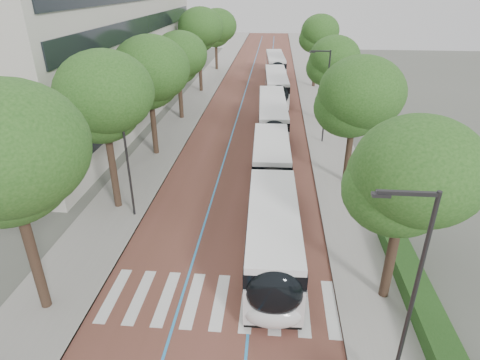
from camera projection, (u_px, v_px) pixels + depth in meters
The scene contains 20 objects.
ground at pixel (212, 318), 17.44m from camera, with size 160.00×160.00×0.00m, color #51544C.
road at pixel (257, 92), 53.17m from camera, with size 11.00×140.00×0.02m, color brown.
sidewalk_left at pixel (201, 91), 53.73m from camera, with size 4.00×140.00×0.12m, color gray.
sidewalk_right at pixel (314, 93), 52.57m from camera, with size 4.00×140.00×0.12m, color gray.
kerb_left at pixel (215, 91), 53.58m from camera, with size 0.20×140.00×0.14m, color gray.
kerb_right at pixel (300, 93), 52.71m from camera, with size 0.20×140.00×0.14m, color gray.
zebra_crossing at pixel (220, 301), 18.30m from camera, with size 10.55×3.60×0.01m.
lane_line_left at pixel (245, 92), 53.29m from camera, with size 0.12×126.00×0.01m, color #2989CF.
lane_line_right at pixel (269, 93), 53.04m from camera, with size 0.12×126.00×0.01m, color #2989CF.
office_building at pixel (62, 49), 40.87m from camera, with size 18.11×40.00×14.00m.
hedge at pixel (431, 323), 16.50m from camera, with size 1.20×14.00×0.80m, color #1C4016.
streetlight_near at pixel (410, 287), 12.11m from camera, with size 1.82×0.20×8.00m.
streetlight_far at pixel (325, 90), 34.45m from camera, with size 1.82×0.20×8.00m.
lamp_post_left at pixel (127, 155), 23.24m from camera, with size 0.14×0.14×8.00m, color #29292B.
trees_left at pixel (173, 57), 38.30m from camera, with size 6.22×61.04×9.93m.
trees_right at pixel (341, 77), 32.63m from camera, with size 5.66×47.06×8.94m.
lead_bus at pixel (272, 199), 23.59m from camera, with size 3.01×18.46×3.20m.
bus_queued_0 at pixel (272, 118), 37.78m from camera, with size 2.97×12.48×3.20m.
bus_queued_1 at pixel (276, 87), 48.94m from camera, with size 3.08×12.50×3.20m.
bus_queued_2 at pixel (275, 66), 61.57m from camera, with size 3.25×12.52×3.20m.
Camera 1 is at (2.32, -12.83, 13.09)m, focal length 30.00 mm.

